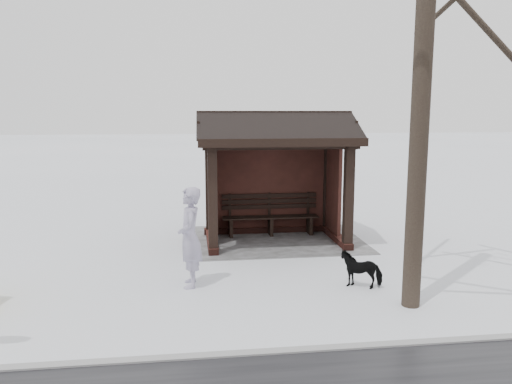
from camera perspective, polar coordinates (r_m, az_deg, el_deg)
ground at (r=11.97m, az=2.14°, el=-5.70°), size 120.00×120.00×0.00m
kerb at (r=6.93m, az=10.06°, el=-17.16°), size 120.00×0.15×0.06m
trampled_patch at (r=12.16m, az=1.98°, el=-5.42°), size 4.20×3.20×0.02m
bus_shelter at (r=11.77m, az=2.07°, el=4.75°), size 3.60×2.40×3.09m
pedestrian at (r=8.87m, az=-7.57°, el=-5.15°), size 0.45×0.66×1.78m
dog at (r=9.14m, az=11.94°, el=-8.58°), size 0.81×0.59×0.63m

